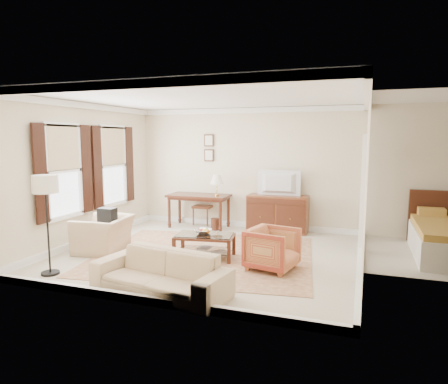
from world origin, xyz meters
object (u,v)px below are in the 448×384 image
Objects in this scene: sofa at (160,266)px; coffee_table at (205,240)px; striped_armchair at (273,247)px; club_armchair at (104,228)px; writing_desk at (199,199)px; tv at (278,175)px; sideboard at (278,214)px.

coffee_table is at bearing 100.92° from sofa.
striped_armchair is 0.75× the size of club_armchair.
writing_desk is at bearing 115.30° from sofa.
coffee_table is (1.09, -2.33, -0.36)m from writing_desk.
writing_desk is at bearing 115.16° from coffee_table.
sideboard is at bearing -90.00° from tv.
club_armchair is (-0.92, -2.54, -0.25)m from writing_desk.
tv is 4.01m from club_armchair.
sideboard is at bearing 5.16° from writing_desk.
writing_desk is 1.31× the size of coffee_table.
striped_armchair is at bearing -46.77° from writing_desk.
striped_armchair is (0.47, -2.70, -0.95)m from tv.
sofa reaches higher than coffee_table.
coffee_table is 2.03m from club_armchair.
coffee_table is at bearing 92.56° from striped_armchair.
striped_armchair is (2.39, -2.55, -0.32)m from writing_desk.
tv reaches higher than sofa.
writing_desk is 1.07× the size of sideboard.
sofa is (2.05, -1.54, -0.06)m from club_armchair.
sideboard is 4.32m from sofa.
coffee_table is 1.75m from sofa.
sofa is (-0.79, -4.23, -0.94)m from tv.
writing_desk reaches higher than sofa.
sideboard is at bearing 71.71° from coffee_table.
striped_armchair is 0.39× the size of sofa.
writing_desk is 4.24m from sofa.
tv reaches higher than club_armchair.
tv is at bearing -90.00° from sideboard.
striped_armchair is (0.47, -2.72, -0.04)m from sideboard.
sideboard is 3.93m from club_armchair.
coffee_table is at bearing 88.67° from club_armchair.
club_armchair is at bearing -110.00° from writing_desk.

